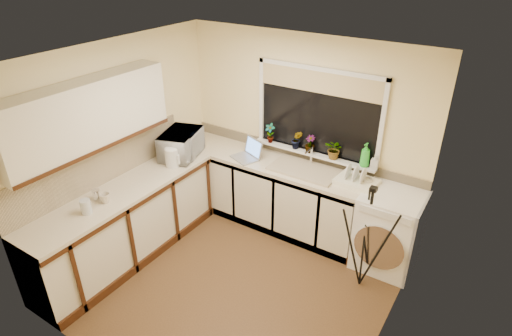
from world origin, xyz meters
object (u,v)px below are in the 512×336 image
(washing_machine, at_px, (389,230))
(plant_c, at_px, (310,144))
(plant_d, at_px, (335,149))
(soap_bottle_clear, at_px, (375,162))
(dish_rack, at_px, (356,182))
(kettle, at_px, (172,157))
(microwave, at_px, (181,144))
(cup_back, at_px, (367,182))
(steel_jar, at_px, (96,195))
(laptop, at_px, (248,153))
(tripod, at_px, (366,239))
(cup_left, at_px, (105,198))
(soap_bottle_green, at_px, (365,155))
(plant_b, at_px, (297,140))
(glass_jug, at_px, (86,207))
(plant_a, at_px, (270,133))

(washing_machine, relative_size, plant_c, 4.26)
(plant_d, xyz_separation_m, soap_bottle_clear, (0.49, 0.00, -0.03))
(dish_rack, height_order, plant_c, plant_c)
(kettle, relative_size, microwave, 0.38)
(soap_bottle_clear, bearing_deg, cup_back, -92.98)
(cup_back, bearing_deg, washing_machine, -12.40)
(steel_jar, distance_m, soap_bottle_clear, 3.08)
(laptop, xyz_separation_m, tripod, (1.75, -0.43, -0.34))
(microwave, distance_m, plant_c, 1.62)
(kettle, relative_size, cup_left, 2.04)
(plant_d, xyz_separation_m, soap_bottle_green, (0.37, 0.01, 0.02))
(cup_back, bearing_deg, plant_b, 171.01)
(plant_d, bearing_deg, steel_jar, -133.01)
(plant_b, relative_size, plant_d, 1.00)
(laptop, bearing_deg, plant_b, 50.83)
(plant_c, bearing_deg, soap_bottle_green, 0.47)
(soap_bottle_green, bearing_deg, kettle, -154.55)
(glass_jug, height_order, plant_b, plant_b)
(glass_jug, distance_m, soap_bottle_clear, 3.14)
(tripod, height_order, cup_back, tripod)
(washing_machine, bearing_deg, plant_c, 167.99)
(dish_rack, height_order, soap_bottle_clear, soap_bottle_clear)
(plant_d, distance_m, cup_back, 0.55)
(cup_left, bearing_deg, dish_rack, 40.36)
(tripod, bearing_deg, plant_b, 157.88)
(laptop, bearing_deg, cup_back, 27.28)
(microwave, bearing_deg, tripod, -108.20)
(tripod, bearing_deg, plant_d, 143.34)
(steel_jar, bearing_deg, microwave, 86.97)
(microwave, bearing_deg, glass_jug, 164.25)
(laptop, bearing_deg, dish_rack, 26.01)
(plant_d, bearing_deg, kettle, -150.25)
(steel_jar, distance_m, plant_c, 2.52)
(kettle, distance_m, plant_b, 1.55)
(soap_bottle_clear, bearing_deg, plant_b, 179.88)
(plant_c, xyz_separation_m, plant_d, (0.33, -0.01, 0.01))
(plant_b, bearing_deg, dish_rack, -12.64)
(laptop, height_order, steel_jar, laptop)
(soap_bottle_green, height_order, soap_bottle_clear, soap_bottle_green)
(tripod, distance_m, cup_left, 2.77)
(soap_bottle_clear, relative_size, cup_back, 1.50)
(laptop, bearing_deg, tripod, 8.42)
(microwave, relative_size, plant_d, 2.47)
(steel_jar, height_order, cup_left, steel_jar)
(steel_jar, distance_m, plant_a, 2.21)
(washing_machine, distance_m, plant_c, 1.36)
(tripod, relative_size, glass_jug, 8.02)
(plant_c, xyz_separation_m, cup_back, (0.80, -0.16, -0.21))
(laptop, relative_size, cup_left, 3.68)
(glass_jug, xyz_separation_m, cup_back, (2.21, 2.06, -0.03))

